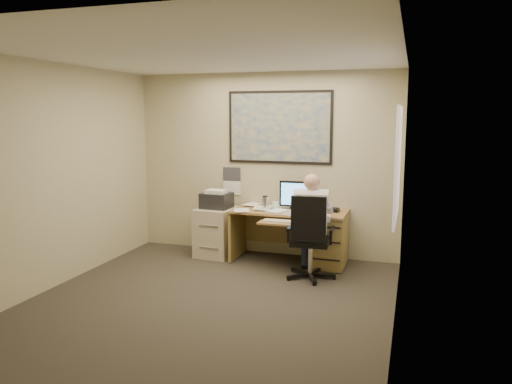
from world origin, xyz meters
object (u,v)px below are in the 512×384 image
(filing_cabinet, at_px, (217,227))
(office_chair, at_px, (309,254))
(desk, at_px, (313,233))
(person, at_px, (311,226))

(filing_cabinet, height_order, office_chair, office_chair)
(filing_cabinet, relative_size, office_chair, 0.90)
(desk, bearing_deg, filing_cabinet, -179.40)
(desk, xyz_separation_m, office_chair, (0.09, -0.68, -0.12))
(filing_cabinet, xyz_separation_m, person, (1.54, -0.59, 0.25))
(desk, relative_size, office_chair, 1.45)
(person, bearing_deg, office_chair, -98.56)
(desk, relative_size, person, 1.19)
(desk, distance_m, filing_cabinet, 1.44)
(office_chair, distance_m, person, 0.36)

